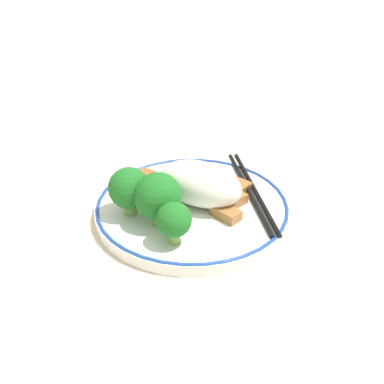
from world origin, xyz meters
TOP-DOWN VIEW (x-y plane):
  - ground_plane at (0.00, 0.00)m, footprint 3.00×3.00m
  - plate at (0.00, 0.00)m, footprint 0.26×0.26m
  - rice_mound at (-0.01, -0.01)m, footprint 0.12×0.07m
  - broccoli_back_left at (0.06, 0.05)m, footprint 0.05×0.05m
  - broccoli_back_center at (0.02, 0.06)m, footprint 0.06×0.06m
  - broccoli_back_right at (-0.02, 0.08)m, footprint 0.04×0.04m
  - meat_near_front at (0.00, -0.06)m, footprint 0.03×0.03m
  - meat_near_left at (-0.04, -0.07)m, footprint 0.03×0.03m
  - meat_near_right at (0.09, -0.02)m, footprint 0.02×0.04m
  - meat_near_back at (-0.05, -0.03)m, footprint 0.03×0.03m
  - meat_on_rice_edge at (-0.05, 0.01)m, footprint 0.04×0.03m
  - meat_mid_left at (0.05, -0.02)m, footprint 0.03×0.03m
  - chopsticks at (-0.06, -0.06)m, footprint 0.14×0.18m

SIDE VIEW (x-z plane):
  - ground_plane at x=0.00m, z-range 0.00..0.00m
  - plate at x=0.00m, z-range 0.00..0.02m
  - chopsticks at x=-0.06m, z-range 0.02..0.02m
  - meat_near_front at x=0.00m, z-range 0.02..0.02m
  - meat_near_left at x=-0.04m, z-range 0.02..0.03m
  - meat_near_right at x=0.09m, z-range 0.02..0.03m
  - meat_near_back at x=-0.05m, z-range 0.02..0.03m
  - meat_on_rice_edge at x=-0.05m, z-range 0.02..0.03m
  - meat_mid_left at x=0.05m, z-range 0.02..0.03m
  - rice_mound at x=-0.01m, z-range 0.02..0.07m
  - broccoli_back_right at x=-0.02m, z-range 0.02..0.07m
  - broccoli_back_left at x=0.06m, z-range 0.02..0.09m
  - broccoli_back_center at x=0.02m, z-range 0.02..0.09m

